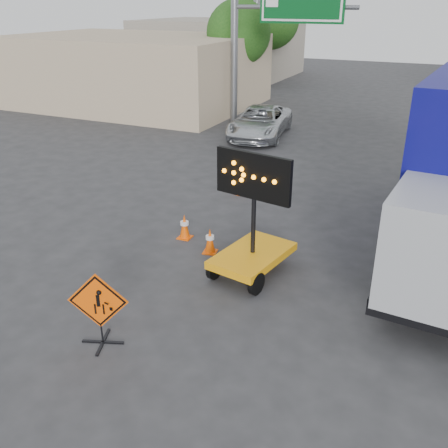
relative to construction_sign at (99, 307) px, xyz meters
The scene contains 14 objects.
ground 1.39m from the construction_sign, ahead, with size 100.00×100.00×0.00m, color #2D2D30.
storefront_left_near 23.94m from the construction_sign, 122.56° to the left, with size 14.00×10.00×4.00m, color tan.
storefront_left_far 36.88m from the construction_sign, 112.10° to the left, with size 12.00×10.00×4.40m, color gray.
highway_gantry 18.89m from the construction_sign, 100.33° to the left, with size 6.18×0.38×6.90m.
tree_left_near 23.43m from the construction_sign, 107.22° to the left, with size 3.71×3.71×6.03m.
tree_left_far 31.39m from the construction_sign, 104.62° to the left, with size 4.10×4.10×6.66m.
construction_sign is the anchor object (origin of this frame).
arrow_board 3.97m from the construction_sign, 66.83° to the left, with size 1.85×2.27×2.95m.
pickup_truck 16.01m from the construction_sign, 100.60° to the left, with size 2.31×5.01×1.39m, color silver.
cone_a 4.20m from the construction_sign, 87.42° to the left, with size 0.39×0.39×0.67m.
cone_b 4.73m from the construction_sign, 99.93° to the left, with size 0.36×0.36×0.69m.
cone_c 8.40m from the construction_sign, 95.57° to the left, with size 0.41×0.41×0.64m.
cone_d 8.81m from the construction_sign, 92.71° to the left, with size 0.44×0.44×0.77m.
cone_e 9.54m from the construction_sign, 94.67° to the left, with size 0.40×0.40×0.74m.
Camera 1 is at (4.18, -6.13, 5.93)m, focal length 40.00 mm.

